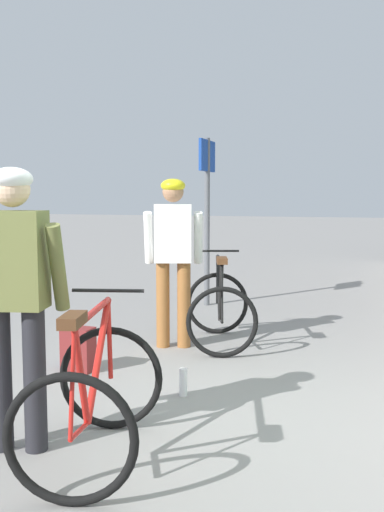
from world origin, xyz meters
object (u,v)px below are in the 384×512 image
object	(u,v)px
cyclist_far_in_olive	(15,284)
cyclist_near_in_white	(173,247)
bicycle_far_red	(93,397)
water_bottle_by_the_backpack	(70,354)
backpack_on_platform	(78,349)
platform_sign_post	(207,193)
bicycle_near_black	(220,308)
water_bottle_near_the_bikes	(183,382)

from	to	relation	value
cyclist_far_in_olive	cyclist_near_in_white	bearing A→B (deg)	88.34
cyclist_far_in_olive	bicycle_far_red	world-z (taller)	cyclist_far_in_olive
bicycle_far_red	cyclist_far_in_olive	bearing A→B (deg)	177.40
bicycle_far_red	water_bottle_by_the_backpack	bearing A→B (deg)	123.07
cyclist_near_in_white	backpack_on_platform	distance (m)	1.47
cyclist_far_in_olive	water_bottle_by_the_backpack	bearing A→B (deg)	109.75
backpack_on_platform	platform_sign_post	world-z (taller)	platform_sign_post
water_bottle_by_the_backpack	platform_sign_post	bearing A→B (deg)	83.46
bicycle_near_black	cyclist_far_in_olive	bearing A→B (deg)	-100.20
platform_sign_post	cyclist_far_in_olive	bearing A→B (deg)	-87.11
cyclist_far_in_olive	water_bottle_by_the_backpack	world-z (taller)	cyclist_far_in_olive
cyclist_near_in_white	water_bottle_near_the_bikes	bearing A→B (deg)	-67.57
bicycle_far_red	platform_sign_post	distance (m)	5.29
cyclist_near_in_white	backpack_on_platform	size ratio (longest dim) A/B	4.40
bicycle_far_red	platform_sign_post	world-z (taller)	platform_sign_post
backpack_on_platform	water_bottle_near_the_bikes	bearing A→B (deg)	-14.82
cyclist_near_in_white	water_bottle_by_the_backpack	xyz separation A→B (m)	(-0.71, -0.91, -0.96)
bicycle_near_black	bicycle_far_red	distance (m)	2.92
cyclist_near_in_white	bicycle_far_red	bearing A→B (deg)	-80.46
bicycle_near_black	water_bottle_near_the_bikes	size ratio (longest dim) A/B	5.52
bicycle_near_black	backpack_on_platform	xyz separation A→B (m)	(-0.98, -1.29, -0.20)
bicycle_near_black	water_bottle_near_the_bikes	world-z (taller)	bicycle_near_black
bicycle_far_red	backpack_on_platform	size ratio (longest dim) A/B	3.03
bicycle_near_black	platform_sign_post	world-z (taller)	platform_sign_post
cyclist_near_in_white	cyclist_far_in_olive	bearing A→B (deg)	-91.66
cyclist_near_in_white	bicycle_near_black	bearing A→B (deg)	26.18
cyclist_far_in_olive	bicycle_near_black	bearing A→B (deg)	79.80
backpack_on_platform	cyclist_near_in_white	bearing A→B (deg)	65.84
bicycle_near_black	water_bottle_by_the_backpack	size ratio (longest dim) A/B	6.42
cyclist_far_in_olive	platform_sign_post	xyz separation A→B (m)	(-0.26, 5.07, 0.57)
water_bottle_by_the_backpack	bicycle_near_black	bearing A→B (deg)	44.38
water_bottle_near_the_bikes	platform_sign_post	xyz separation A→B (m)	(-0.92, 3.81, 1.51)
water_bottle_by_the_backpack	platform_sign_post	world-z (taller)	platform_sign_post
cyclist_near_in_white	bicycle_far_red	distance (m)	2.82
cyclist_near_in_white	water_bottle_near_the_bikes	xyz separation A→B (m)	(0.59, -1.42, -0.94)
cyclist_far_in_olive	bicycle_near_black	distance (m)	3.01
bicycle_near_black	platform_sign_post	bearing A→B (deg)	109.68
cyclist_near_in_white	bicycle_near_black	world-z (taller)	cyclist_near_in_white
cyclist_far_in_olive	platform_sign_post	bearing A→B (deg)	92.89
bicycle_near_black	water_bottle_by_the_backpack	distance (m)	1.64
cyclist_far_in_olive	bicycle_far_red	xyz separation A→B (m)	(0.53, -0.02, -0.65)
cyclist_near_in_white	bicycle_near_black	distance (m)	0.82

